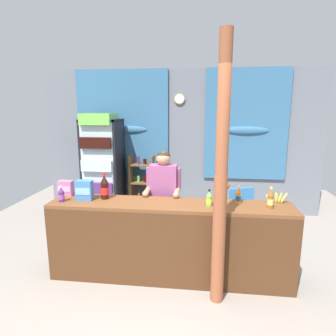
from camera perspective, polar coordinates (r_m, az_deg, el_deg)
name	(u,v)px	position (r m, az deg, el deg)	size (l,w,h in m)	color
ground_plane	(170,249)	(4.54, 0.47, -15.67)	(7.35, 7.35, 0.00)	gray
back_wall_curtained	(180,140)	(5.80, 2.34, 5.56)	(5.50, 0.22, 2.83)	slate
stall_counter	(169,237)	(3.53, 0.15, -13.43)	(2.93, 0.52, 0.97)	brown
timber_post	(221,182)	(2.98, 10.42, -2.74)	(0.16, 0.14, 2.82)	#995133
drink_fridge	(103,162)	(5.59, -12.84, 1.17)	(0.68, 0.73, 2.00)	black
bottle_shelf_rack	(142,184)	(5.72, -5.17, -3.18)	(0.48, 0.28, 1.20)	brown
plastic_lawn_chair	(237,208)	(4.89, 13.48, -7.65)	(0.57, 0.57, 0.86)	#3884D6
shopkeeper	(163,193)	(3.96, -0.91, -4.92)	(0.48, 0.42, 1.52)	#28282D
soda_bottle_cola	(105,188)	(3.71, -12.44, -3.86)	(0.10, 0.10, 0.33)	black
soda_bottle_orange_soda	(238,196)	(3.54, 13.73, -5.42)	(0.06, 0.06, 0.22)	orange
soda_bottle_grape_soda	(61,195)	(3.75, -20.36, -5.02)	(0.07, 0.07, 0.20)	#56286B
soda_bottle_lime_soda	(209,199)	(3.40, 8.15, -6.09)	(0.07, 0.07, 0.20)	#75C64C
soda_bottle_iced_tea	(270,199)	(3.49, 19.63, -5.85)	(0.07, 0.07, 0.25)	brown
snack_box_wafer	(66,188)	(4.00, -19.56, -3.76)	(0.19, 0.11, 0.20)	#B76699
snack_box_biscuit	(84,190)	(3.72, -16.23, -4.25)	(0.20, 0.11, 0.25)	#3D75B7
banana_bunch	(276,198)	(3.72, 20.65, -5.54)	(0.27, 0.05, 0.16)	#CCC14C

